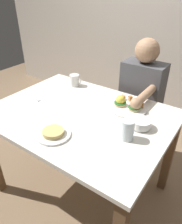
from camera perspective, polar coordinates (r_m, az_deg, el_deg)
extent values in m
plane|color=#7F664C|center=(1.94, -2.43, -19.19)|extent=(6.00, 6.00, 0.00)
cube|color=silver|center=(2.59, 19.64, 25.37)|extent=(4.80, 0.10, 2.60)
cube|color=white|center=(1.46, -3.06, -0.69)|extent=(1.20, 0.90, 0.03)
cube|color=#4C6BB7|center=(1.22, -14.78, -8.34)|extent=(1.20, 0.06, 0.00)
cube|color=#4C6BB7|center=(1.74, 5.05, 5.35)|extent=(1.20, 0.06, 0.00)
cube|color=brown|center=(2.22, -7.70, 0.01)|extent=(0.06, 0.06, 0.71)
cube|color=brown|center=(1.79, 19.99, -10.57)|extent=(0.06, 0.06, 0.71)
cylinder|color=white|center=(1.52, 9.68, 1.16)|extent=(0.27, 0.27, 0.01)
cylinder|color=tan|center=(1.52, 7.72, 2.13)|extent=(0.08, 0.08, 0.02)
cylinder|color=#286B2D|center=(1.51, 7.75, 2.53)|extent=(0.08, 0.08, 0.01)
sphere|color=yellow|center=(1.50, 7.80, 3.21)|extent=(0.06, 0.06, 0.06)
cylinder|color=tan|center=(1.48, 11.45, 0.91)|extent=(0.08, 0.08, 0.02)
cylinder|color=#286B2D|center=(1.47, 11.50, 1.32)|extent=(0.08, 0.08, 0.01)
sphere|color=#F7DB56|center=(1.46, 11.58, 2.06)|extent=(0.07, 0.07, 0.07)
cube|color=#B77A42|center=(1.58, 10.38, 3.55)|extent=(0.03, 0.03, 0.04)
cube|color=#AD7038|center=(1.51, 13.19, 1.69)|extent=(0.03, 0.03, 0.03)
cube|color=tan|center=(1.59, 8.39, 3.81)|extent=(0.03, 0.03, 0.03)
cube|color=tan|center=(1.56, 12.25, 2.79)|extent=(0.04, 0.04, 0.03)
cylinder|color=white|center=(1.33, 13.00, -3.89)|extent=(0.10, 0.10, 0.01)
cylinder|color=white|center=(1.32, 13.14, -2.92)|extent=(0.12, 0.12, 0.04)
cube|color=#B7E093|center=(1.32, 13.78, -2.96)|extent=(0.02, 0.02, 0.02)
cube|color=#EA6B70|center=(1.32, 13.17, -2.54)|extent=(0.03, 0.03, 0.03)
cube|color=#EA6B70|center=(1.30, 13.18, -2.99)|extent=(0.03, 0.03, 0.02)
cube|color=#EA6B70|center=(1.32, 13.28, -2.70)|extent=(0.03, 0.03, 0.02)
cylinder|color=white|center=(1.83, -4.40, 8.40)|extent=(0.08, 0.08, 0.09)
cylinder|color=black|center=(1.81, -4.45, 9.61)|extent=(0.07, 0.07, 0.01)
torus|color=white|center=(1.80, -3.33, 8.16)|extent=(0.06, 0.02, 0.06)
cube|color=silver|center=(1.71, -15.05, 3.99)|extent=(0.12, 0.04, 0.00)
cube|color=silver|center=(1.65, -13.78, 3.09)|extent=(0.04, 0.03, 0.00)
cylinder|color=silver|center=(1.20, 9.65, -4.68)|extent=(0.07, 0.07, 0.12)
cylinder|color=silver|center=(1.22, 9.55, -5.59)|extent=(0.07, 0.07, 0.07)
cylinder|color=white|center=(1.26, -9.91, -5.91)|extent=(0.20, 0.20, 0.01)
cylinder|color=#DBBC70|center=(1.25, -9.98, -5.25)|extent=(0.12, 0.12, 0.02)
cylinder|color=#33333D|center=(2.08, 8.33, -6.82)|extent=(0.11, 0.11, 0.45)
cylinder|color=#33333D|center=(2.03, 12.86, -8.54)|extent=(0.11, 0.11, 0.45)
cube|color=#4C4C51|center=(1.88, 13.29, 5.33)|extent=(0.34, 0.20, 0.50)
sphere|color=tan|center=(1.76, 14.68, 15.46)|extent=(0.19, 0.19, 0.19)
cylinder|color=tan|center=(1.59, 14.05, 4.26)|extent=(0.06, 0.30, 0.06)
sphere|color=tan|center=(1.46, 11.76, 2.13)|extent=(0.08, 0.08, 0.08)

